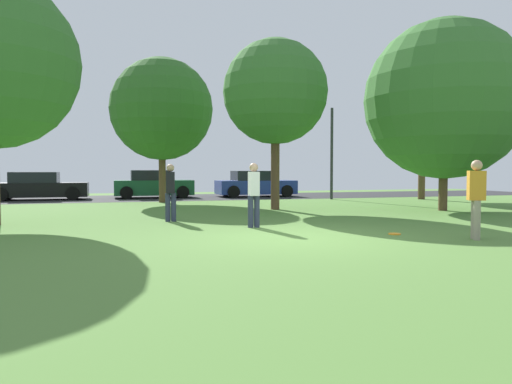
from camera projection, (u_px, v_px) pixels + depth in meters
ground_plane at (292, 238)px, 9.98m from camera, size 44.00×44.00×0.00m
road_strip at (184, 197)px, 25.29m from camera, size 44.00×6.40×0.01m
maple_tree_far at (162, 109)px, 21.06m from camera, size 4.51×4.51×6.40m
oak_tree_left at (423, 98)px, 23.40m from camera, size 4.58×4.58×7.30m
oak_tree_right at (275, 92)px, 17.19m from camera, size 3.79×3.79×6.16m
maple_tree_near at (445, 100)px, 16.74m from camera, size 5.57×5.57×6.69m
person_thrower at (476, 196)px, 9.72m from camera, size 0.38×0.33×1.63m
person_bystander at (171, 190)px, 13.21m from camera, size 0.30×0.35×1.60m
person_walking at (254, 192)px, 11.79m from camera, size 0.30×0.32×1.60m
frisbee_disc at (395, 234)px, 10.53m from camera, size 0.27×0.27×0.03m
parked_car_black at (39, 187)px, 23.12m from camera, size 4.43×1.94×1.35m
parked_car_green at (153, 185)px, 24.95m from camera, size 4.01×2.12×1.44m
parked_car_blue at (255, 185)px, 26.07m from camera, size 4.22×2.12×1.41m
street_lamp_post at (332, 154)px, 23.48m from camera, size 0.14×0.14×4.50m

